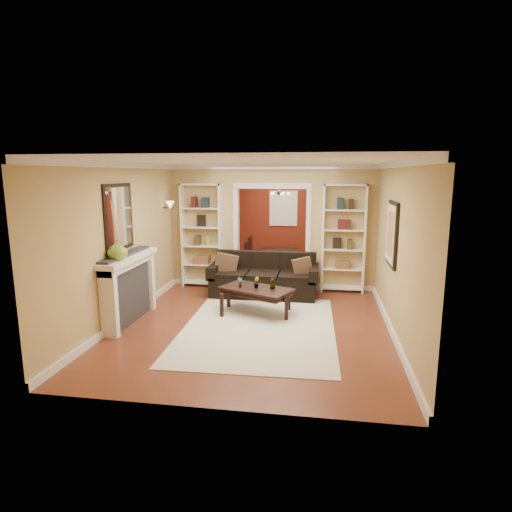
% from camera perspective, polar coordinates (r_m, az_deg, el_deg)
% --- Properties ---
extents(floor, '(8.00, 8.00, 0.00)m').
position_cam_1_polar(floor, '(8.56, 1.11, -6.12)').
color(floor, brown).
rests_on(floor, ground).
extents(ceiling, '(8.00, 8.00, 0.00)m').
position_cam_1_polar(ceiling, '(8.19, 1.18, 12.27)').
color(ceiling, white).
rests_on(ceiling, ground).
extents(wall_back, '(8.00, 0.00, 8.00)m').
position_cam_1_polar(wall_back, '(12.21, 3.69, 5.45)').
color(wall_back, tan).
rests_on(wall_back, ground).
extents(wall_front, '(8.00, 0.00, 8.00)m').
position_cam_1_polar(wall_front, '(4.41, -5.89, -4.31)').
color(wall_front, tan).
rests_on(wall_front, ground).
extents(wall_left, '(0.00, 8.00, 8.00)m').
position_cam_1_polar(wall_left, '(8.85, -13.47, 3.10)').
color(wall_left, tan).
rests_on(wall_left, ground).
extents(wall_right, '(0.00, 8.00, 8.00)m').
position_cam_1_polar(wall_right, '(8.27, 16.80, 2.41)').
color(wall_right, tan).
rests_on(wall_right, ground).
extents(partition_wall, '(4.50, 0.15, 2.70)m').
position_cam_1_polar(partition_wall, '(9.45, 2.13, 3.87)').
color(partition_wall, tan).
rests_on(partition_wall, floor).
extents(red_back_panel, '(4.44, 0.04, 2.64)m').
position_cam_1_polar(red_back_panel, '(12.19, 3.67, 5.29)').
color(red_back_panel, maroon).
rests_on(red_back_panel, floor).
extents(dining_window, '(0.78, 0.03, 0.98)m').
position_cam_1_polar(dining_window, '(12.13, 3.67, 6.36)').
color(dining_window, '#8CA5CC').
rests_on(dining_window, wall_back).
extents(area_rug, '(2.55, 3.51, 0.01)m').
position_cam_1_polar(area_rug, '(7.16, 0.40, -9.50)').
color(area_rug, silver).
rests_on(area_rug, floor).
extents(sofa, '(2.24, 0.97, 0.88)m').
position_cam_1_polar(sofa, '(8.88, 1.04, -2.55)').
color(sofa, black).
rests_on(sofa, floor).
extents(pillow_left, '(0.48, 0.21, 0.46)m').
position_cam_1_polar(pillow_left, '(8.96, -4.02, -1.02)').
color(pillow_left, brown).
rests_on(pillow_left, sofa).
extents(pillow_right, '(0.39, 0.18, 0.38)m').
position_cam_1_polar(pillow_right, '(8.75, 6.19, -1.61)').
color(pillow_right, brown).
rests_on(pillow_right, sofa).
extents(coffee_table, '(1.44, 1.15, 0.48)m').
position_cam_1_polar(coffee_table, '(7.79, 0.03, -6.00)').
color(coffee_table, black).
rests_on(coffee_table, floor).
extents(plant_left, '(0.12, 0.12, 0.19)m').
position_cam_1_polar(plant_left, '(7.75, -2.14, -3.51)').
color(plant_left, '#336626').
rests_on(plant_left, coffee_table).
extents(plant_center, '(0.12, 0.14, 0.21)m').
position_cam_1_polar(plant_center, '(7.69, 0.03, -3.54)').
color(plant_center, '#336626').
rests_on(plant_center, coffee_table).
extents(plant_right, '(0.12, 0.12, 0.20)m').
position_cam_1_polar(plant_right, '(7.66, 2.22, -3.65)').
color(plant_right, '#336626').
rests_on(plant_right, coffee_table).
extents(bookshelf_left, '(0.90, 0.30, 2.30)m').
position_cam_1_polar(bookshelf_left, '(9.61, -7.22, 2.71)').
color(bookshelf_left, white).
rests_on(bookshelf_left, floor).
extents(bookshelf_right, '(0.90, 0.30, 2.30)m').
position_cam_1_polar(bookshelf_right, '(9.25, 11.58, 2.26)').
color(bookshelf_right, white).
rests_on(bookshelf_right, floor).
extents(fireplace, '(0.32, 1.70, 1.16)m').
position_cam_1_polar(fireplace, '(7.59, -16.36, -4.24)').
color(fireplace, white).
rests_on(fireplace, floor).
extents(vase, '(0.33, 0.33, 0.33)m').
position_cam_1_polar(vase, '(7.09, -18.00, 0.79)').
color(vase, olive).
rests_on(vase, fireplace).
extents(mirror, '(0.03, 0.95, 1.10)m').
position_cam_1_polar(mirror, '(7.43, -17.84, 4.95)').
color(mirror, silver).
rests_on(mirror, wall_left).
extents(wall_sconce, '(0.18, 0.18, 0.22)m').
position_cam_1_polar(wall_sconce, '(9.27, -11.74, 6.50)').
color(wall_sconce, '#FFE0A5').
rests_on(wall_sconce, wall_left).
extents(framed_art, '(0.04, 0.85, 1.05)m').
position_cam_1_polar(framed_art, '(7.26, 17.62, 2.84)').
color(framed_art, black).
rests_on(framed_art, wall_right).
extents(dining_table, '(1.58, 0.88, 0.56)m').
position_cam_1_polar(dining_table, '(10.97, 3.07, -0.84)').
color(dining_table, black).
rests_on(dining_table, floor).
extents(dining_chair_nw, '(0.45, 0.45, 0.87)m').
position_cam_1_polar(dining_chair_nw, '(10.71, -0.01, -0.23)').
color(dining_chair_nw, black).
rests_on(dining_chair_nw, floor).
extents(dining_chair_ne, '(0.58, 0.58, 0.95)m').
position_cam_1_polar(dining_chair_ne, '(10.60, 5.88, -0.21)').
color(dining_chair_ne, black).
rests_on(dining_chair_ne, floor).
extents(dining_chair_sw, '(0.57, 0.57, 0.91)m').
position_cam_1_polar(dining_chair_sw, '(11.29, 0.46, 0.45)').
color(dining_chair_sw, black).
rests_on(dining_chair_sw, floor).
extents(dining_chair_se, '(0.52, 0.52, 0.80)m').
position_cam_1_polar(dining_chair_se, '(11.20, 6.04, 0.01)').
color(dining_chair_se, black).
rests_on(dining_chair_se, floor).
extents(chandelier, '(0.50, 0.50, 0.30)m').
position_cam_1_polar(chandelier, '(10.88, 3.10, 8.33)').
color(chandelier, '#392519').
rests_on(chandelier, ceiling).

